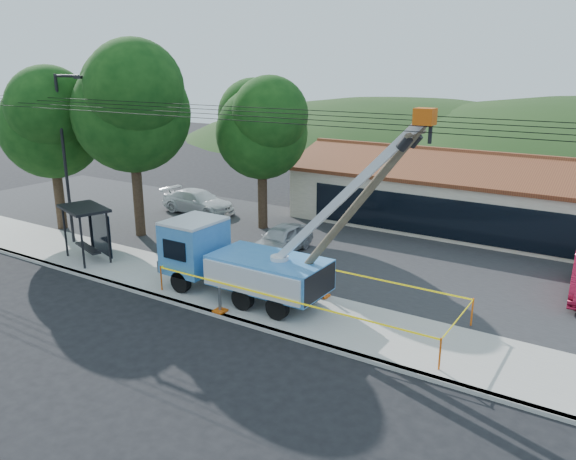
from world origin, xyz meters
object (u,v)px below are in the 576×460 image
Objects in this scene: car_silver at (281,255)px; car_white at (199,214)px; leaning_pole at (351,211)px; utility_truck at (239,260)px; bus_shelter at (89,221)px.

car_silver is 0.83× the size of car_white.
leaning_pole reaches higher than car_silver.
car_silver is at bearing 106.24° from utility_truck.
utility_truck reaches higher than bus_shelter.
utility_truck reaches higher than leaning_pole.
leaning_pole is 1.53× the size of car_white.
bus_shelter is (-13.91, -0.58, -2.29)m from leaning_pole.
utility_truck reaches higher than car_silver.
car_white is at bearing 138.16° from utility_truck.
utility_truck is at bearing -176.41° from leaning_pole.
car_white is at bearing 117.57° from bus_shelter.
utility_truck is 2.20× the size of car_white.
car_silver is at bearing 56.75° from bus_shelter.
bus_shelter is at bearing -169.83° from car_white.
car_silver is (-6.56, 5.38, -4.40)m from leaning_pole.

